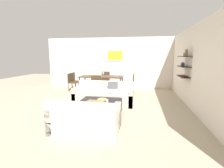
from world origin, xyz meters
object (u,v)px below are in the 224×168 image
Objects in this scene: decorative_bowl at (102,100)px; sofa_beige at (104,95)px; candle_jar at (107,101)px; dining_table at (101,77)px; dining_chair_foot at (97,84)px; coffee_table at (100,107)px; wine_glass_left_far at (87,74)px; wine_glass_head at (103,73)px; dining_chair_left_near at (72,81)px; wine_glass_right_far at (117,74)px; loveseat_white at (86,119)px; dining_chair_head at (105,79)px; dining_chair_right_near at (131,83)px; wine_glass_left_near at (86,74)px; wine_glass_right_near at (116,75)px; dining_chair_right_far at (131,81)px.

sofa_beige is at bearing 99.60° from decorative_bowl.
candle_jar is 3.34m from dining_table.
candle_jar is 0.09× the size of dining_chair_foot.
coffee_table is 0.24m from decorative_bowl.
sofa_beige is 6.86× the size of decorative_bowl.
wine_glass_left_far is (-1.70, 3.30, 0.43)m from candle_jar.
wine_glass_head reaches higher than dining_table.
wine_glass_right_far is at bearing 8.14° from dining_chair_left_near.
coffee_table is 3.95× the size of decorative_bowl.
loveseat_white is 4.92× the size of decorative_bowl.
dining_chair_head is (-0.95, 4.05, 0.08)m from candle_jar.
loveseat_white is at bearing -78.82° from dining_chair_foot.
wine_glass_right_far reaches higher than wine_glass_left_far.
dining_table is 2.37× the size of dining_chair_right_near.
dining_chair_right_near is at bearing 75.62° from coffee_table.
decorative_bowl is 0.35× the size of dining_chair_head.
loveseat_white is 5.20m from dining_chair_head.
wine_glass_left_near is (-1.52, 2.94, 0.45)m from decorative_bowl.
decorative_bowl is at bearing -89.51° from wine_glass_right_near.
wine_glass_left_far is (-0.75, -0.75, 0.35)m from dining_chair_head.
wine_glass_left_far is (-1.52, 3.16, 0.44)m from decorative_bowl.
wine_glass_left_near is at bearing -90.00° from wine_glass_left_far.
wine_glass_right_far reaches higher than dining_chair_right_far.
wine_glass_right_near is at bearing 172.56° from dining_chair_right_near.
wine_glass_right_far reaches higher than dining_chair_right_near.
wine_glass_right_near reaches higher than dining_chair_right_near.
dining_chair_foot is at bearing -143.79° from dining_chair_right_far.
dining_chair_foot is at bearing 101.18° from loveseat_white.
wine_glass_right_far is at bearing 8.47° from dining_table.
wine_glass_right_near is (-0.03, 2.94, 0.44)m from decorative_bowl.
candle_jar is 0.09× the size of dining_chair_right_far.
loveseat_white is 3.51m from dining_chair_foot.
dining_chair_foot is 5.09× the size of wine_glass_right_far.
sofa_beige is 1.99m from wine_glass_right_near.
dining_chair_left_near reaches higher than loveseat_white.
wine_glass_left_near is (-0.75, 0.75, 0.36)m from dining_chair_foot.
wine_glass_right_near is at bearing 0.00° from wine_glass_left_near.
dining_chair_left_near is 1.00× the size of dining_chair_foot.
dining_chair_head is at bearing 52.31° from wine_glass_left_near.
wine_glass_right_near is at bearing 44.89° from dining_chair_foot.
candle_jar is 0.52× the size of wine_glass_right_near.
wine_glass_head is at bearing 146.14° from wine_glass_right_near.
sofa_beige reaches higher than coffee_table.
wine_glass_right_near is at bearing -155.80° from dining_chair_right_far.
decorative_bowl is at bearing -78.80° from dining_chair_head.
sofa_beige is 14.74× the size of wine_glass_left_far.
wine_glass_right_near is at bearing 93.80° from candle_jar.
dining_chair_right_far is 0.84m from wine_glass_right_near.
loveseat_white is 1.74× the size of dining_chair_head.
dining_chair_left_near is at bearing -155.80° from wine_glass_left_far.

